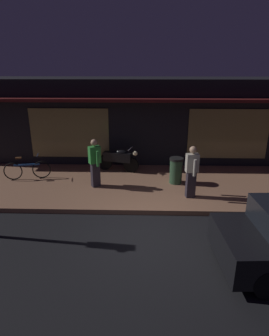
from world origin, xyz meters
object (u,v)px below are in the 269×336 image
person_bystander (192,171)px  person_photographer (95,162)px  bicycle_parked (27,170)px  trash_bin (176,170)px  motorcycle (118,159)px

person_bystander → person_photographer: bearing=166.4°
bicycle_parked → trash_bin: 5.40m
person_photographer → bicycle_parked: bearing=167.2°
bicycle_parked → trash_bin: trash_bin is taller
motorcycle → bicycle_parked: motorcycle is taller
motorcycle → trash_bin: (2.13, -1.16, -0.03)m
motorcycle → person_bystander: size_ratio=1.00×
trash_bin → bicycle_parked: bearing=177.8°
motorcycle → person_photographer: (-0.66, -1.54, 0.38)m
motorcycle → person_photographer: size_ratio=1.00×
bicycle_parked → person_bystander: 5.92m
person_photographer → person_bystander: bearing=-13.6°
trash_bin → person_photographer: bearing=-172.2°
bicycle_parked → person_photographer: person_photographer is taller
motorcycle → bicycle_parked: (-3.27, -0.95, -0.14)m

